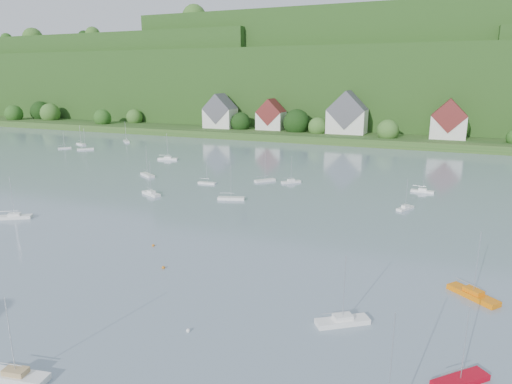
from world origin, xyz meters
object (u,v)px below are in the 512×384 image
near_sailboat_7 (460,380)px  near_sailboat_3 (343,320)px  near_sailboat_2 (16,375)px  near_sailboat_6 (15,216)px  near_sailboat_5 (473,294)px

near_sailboat_7 → near_sailboat_3: bearing=109.0°
near_sailboat_2 → near_sailboat_6: bearing=129.9°
near_sailboat_2 → near_sailboat_6: (-41.11, 34.39, 0.01)m
near_sailboat_5 → near_sailboat_7: size_ratio=1.16×
near_sailboat_3 → near_sailboat_5: (13.56, 12.30, 0.02)m
near_sailboat_6 → near_sailboat_3: bearing=-42.9°
near_sailboat_2 → near_sailboat_6: size_ratio=0.97×
near_sailboat_3 → near_sailboat_6: bearing=133.4°
near_sailboat_2 → near_sailboat_5: (38.62, 32.83, 0.02)m
near_sailboat_2 → near_sailboat_3: size_ratio=1.00×
near_sailboat_5 → near_sailboat_6: near_sailboat_5 is taller
near_sailboat_2 → near_sailboat_5: near_sailboat_5 is taller
near_sailboat_2 → near_sailboat_7: near_sailboat_2 is taller
near_sailboat_5 → near_sailboat_7: (-1.83, -18.14, -0.12)m
near_sailboat_2 → near_sailboat_3: (25.05, 20.53, -0.00)m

